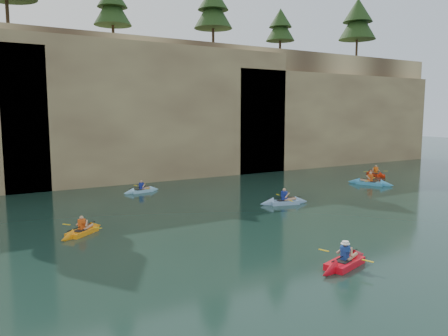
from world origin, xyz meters
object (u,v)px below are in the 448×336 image
main_kayaker (345,262)px  kayaker_orange (82,231)px  kayaker_ltblue_near (284,202)px  kayaker_red_far (376,174)px

main_kayaker → kayaker_orange: (-7.22, 9.28, -0.02)m
main_kayaker → kayaker_ltblue_near: 10.85m
kayaker_red_far → kayaker_orange: bearing=122.0°
kayaker_orange → kayaker_ltblue_near: (12.16, 0.38, 0.02)m
kayaker_orange → main_kayaker: bearing=-91.0°
kayaker_ltblue_near → main_kayaker: bearing=-101.9°
kayaker_orange → kayaker_ltblue_near: kayaker_ltblue_near is taller
main_kayaker → kayaker_red_far: bearing=21.2°
kayaker_ltblue_near → kayaker_red_far: bearing=35.1°
kayaker_orange → kayaker_red_far: bearing=-26.9°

